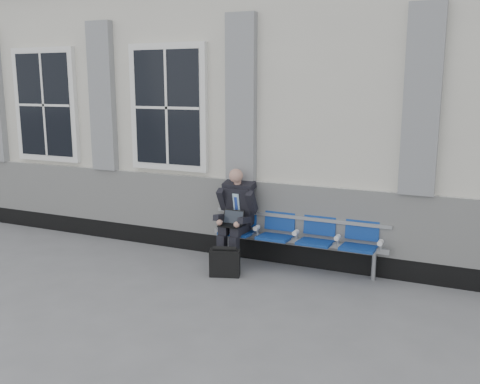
% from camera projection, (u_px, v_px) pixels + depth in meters
% --- Properties ---
extents(ground, '(70.00, 70.00, 0.00)m').
position_uv_depth(ground, '(97.00, 272.00, 7.58)').
color(ground, slate).
rests_on(ground, ground).
extents(station_building, '(14.40, 4.40, 4.49)m').
position_uv_depth(station_building, '(208.00, 105.00, 10.24)').
color(station_building, beige).
rests_on(station_building, ground).
extents(bench, '(2.60, 0.47, 0.91)m').
position_uv_depth(bench, '(297.00, 231.00, 7.61)').
color(bench, '#9EA0A3').
rests_on(bench, ground).
extents(businessman, '(0.56, 0.76, 1.41)m').
position_uv_depth(businessman, '(236.00, 212.00, 7.82)').
color(businessman, black).
rests_on(businessman, ground).
extents(briefcase, '(0.45, 0.30, 0.43)m').
position_uv_depth(briefcase, '(225.00, 262.00, 7.36)').
color(briefcase, black).
rests_on(briefcase, ground).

